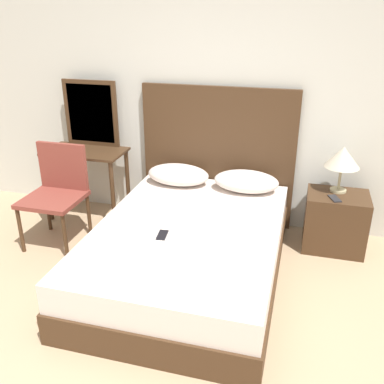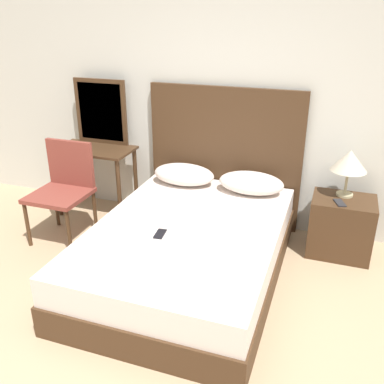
{
  "view_description": "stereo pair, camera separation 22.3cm",
  "coord_description": "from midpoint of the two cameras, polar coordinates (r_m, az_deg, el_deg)",
  "views": [
    {
      "loc": [
        0.97,
        -1.51,
        2.08
      ],
      "look_at": [
        0.14,
        1.52,
        0.72
      ],
      "focal_mm": 40.0,
      "sensor_mm": 36.0,
      "label": 1
    },
    {
      "loc": [
        1.18,
        -1.44,
        2.08
      ],
      "look_at": [
        0.14,
        1.52,
        0.72
      ],
      "focal_mm": 40.0,
      "sensor_mm": 36.0,
      "label": 2
    }
  ],
  "objects": [
    {
      "name": "wall_back",
      "position": [
        4.24,
        4.48,
        13.48
      ],
      "size": [
        10.0,
        0.06,
        2.7
      ],
      "color": "silver",
      "rests_on": "ground_plane"
    },
    {
      "name": "phone_on_bed",
      "position": [
        3.31,
        -2.35,
        -5.63
      ],
      "size": [
        0.09,
        0.16,
        0.01
      ],
      "color": "black",
      "rests_on": "bed"
    },
    {
      "name": "headboard",
      "position": [
        4.3,
        5.8,
        4.59
      ],
      "size": [
        1.53,
        0.05,
        1.4
      ],
      "color": "#422B19",
      "rests_on": "ground_plane"
    },
    {
      "name": "chair",
      "position": [
        4.2,
        -15.24,
        0.96
      ],
      "size": [
        0.51,
        0.5,
        0.93
      ],
      "color": "brown",
      "rests_on": "ground_plane"
    },
    {
      "name": "phone_on_nightstand",
      "position": [
        3.9,
        20.66,
        -1.38
      ],
      "size": [
        0.12,
        0.17,
        0.01
      ],
      "color": "#232328",
      "rests_on": "nightstand"
    },
    {
      "name": "table_lamp",
      "position": [
        3.97,
        21.8,
        3.78
      ],
      "size": [
        0.31,
        0.31,
        0.42
      ],
      "color": "tan",
      "rests_on": "nightstand"
    },
    {
      "name": "vanity_mirror",
      "position": [
        4.61,
        -10.67,
        10.47
      ],
      "size": [
        0.58,
        0.03,
        0.67
      ],
      "color": "#422B19",
      "rests_on": "vanity_desk"
    },
    {
      "name": "nightstand",
      "position": [
        4.11,
        20.7,
        -4.33
      ],
      "size": [
        0.54,
        0.42,
        0.54
      ],
      "color": "#422B19",
      "rests_on": "ground_plane"
    },
    {
      "name": "vanity_desk",
      "position": [
        4.57,
        -11.44,
        3.94
      ],
      "size": [
        0.81,
        0.45,
        0.74
      ],
      "color": "#422B19",
      "rests_on": "ground_plane"
    },
    {
      "name": "bed",
      "position": [
        3.55,
        1.25,
        -7.88
      ],
      "size": [
        1.46,
        2.1,
        0.47
      ],
      "color": "#422B19",
      "rests_on": "ground_plane"
    },
    {
      "name": "pillow_left",
      "position": [
        4.2,
        0.43,
        2.35
      ],
      "size": [
        0.61,
        0.36,
        0.2
      ],
      "color": "silver",
      "rests_on": "bed"
    },
    {
      "name": "pillow_right",
      "position": [
        4.05,
        9.46,
        1.18
      ],
      "size": [
        0.61,
        0.36,
        0.2
      ],
      "color": "silver",
      "rests_on": "bed"
    }
  ]
}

